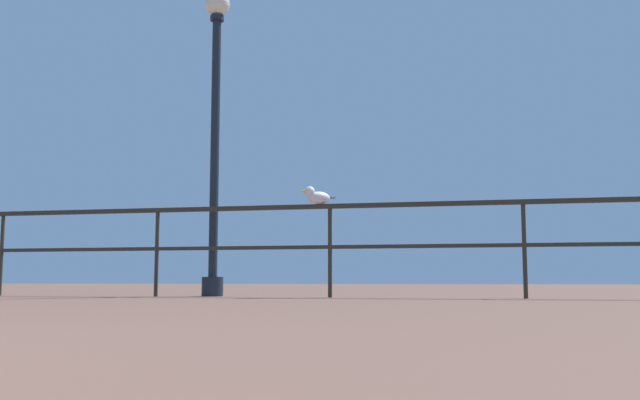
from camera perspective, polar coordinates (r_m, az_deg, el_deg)
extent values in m
cube|color=#2E291E|center=(7.81, -6.38, -0.68)|extent=(21.98, 0.05, 0.05)
cube|color=#2E291E|center=(7.78, -6.42, -3.89)|extent=(21.98, 0.04, 0.04)
cylinder|color=#2E291E|center=(9.20, -24.42, -4.05)|extent=(0.04, 0.04, 0.97)
cylinder|color=#2E291E|center=(8.16, -13.10, -4.22)|extent=(0.04, 0.04, 0.97)
cylinder|color=#2E291E|center=(7.51, 0.82, -4.21)|extent=(0.04, 0.04, 0.97)
cylinder|color=#2E291E|center=(7.37, 16.25, -3.91)|extent=(0.04, 0.04, 0.97)
cylinder|color=black|center=(8.15, -8.71, -6.95)|extent=(0.24, 0.24, 0.22)
cylinder|color=black|center=(8.30, -8.52, 4.34)|extent=(0.10, 0.10, 3.03)
cylinder|color=black|center=(8.72, -8.35, 14.36)|extent=(0.16, 0.16, 0.06)
sphere|color=silver|center=(8.78, -8.33, 15.45)|extent=(0.30, 0.30, 0.30)
ellipsoid|color=white|center=(7.58, -0.07, 0.17)|extent=(0.29, 0.28, 0.14)
ellipsoid|color=gray|center=(7.58, -0.07, 0.32)|extent=(0.25, 0.23, 0.05)
sphere|color=white|center=(7.54, -0.84, 0.68)|extent=(0.11, 0.11, 0.11)
cone|color=yellow|center=(7.51, -1.37, 0.71)|extent=(0.07, 0.07, 0.05)
cube|color=gray|center=(7.64, 0.86, 0.17)|extent=(0.11, 0.10, 0.02)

